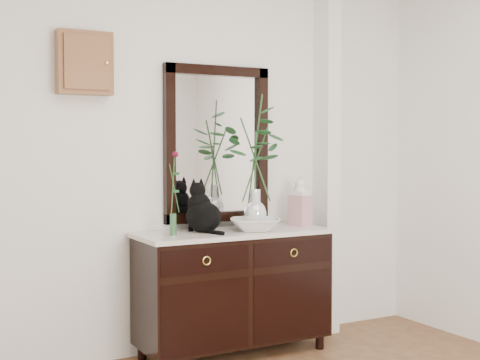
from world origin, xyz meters
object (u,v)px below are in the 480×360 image
sideboard (233,285)px  ginger_jar (300,201)px  lotus_bowl (255,224)px  cat (204,207)px

sideboard → ginger_jar: size_ratio=3.80×
sideboard → lotus_bowl: 0.44m
lotus_bowl → sideboard: bearing=152.2°
sideboard → lotus_bowl: size_ratio=3.88×
sideboard → ginger_jar: (0.57, 0.04, 0.55)m
ginger_jar → sideboard: bearing=-176.5°
sideboard → lotus_bowl: bearing=-27.8°
sideboard → ginger_jar: 0.79m
sideboard → cat: size_ratio=3.90×
cat → ginger_jar: size_ratio=0.97×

